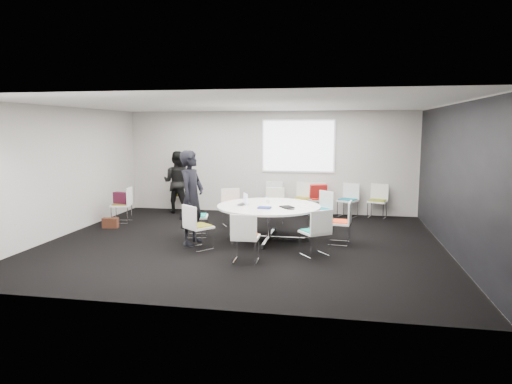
% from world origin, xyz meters
% --- Properties ---
extents(room_shell, '(8.08, 7.08, 2.88)m').
position_xyz_m(room_shell, '(0.09, 0.00, 1.40)').
color(room_shell, black).
rests_on(room_shell, ground).
extents(conference_table, '(2.17, 2.17, 0.73)m').
position_xyz_m(conference_table, '(0.48, 0.35, 0.53)').
color(conference_table, silver).
rests_on(conference_table, ground).
extents(projection_screen, '(1.90, 0.03, 1.35)m').
position_xyz_m(projection_screen, '(0.80, 3.46, 1.85)').
color(projection_screen, white).
rests_on(projection_screen, room_shell).
extents(chair_ring_a, '(0.50, 0.51, 0.88)m').
position_xyz_m(chair_ring_a, '(1.95, 0.24, 0.28)').
color(chair_ring_a, silver).
rests_on(chair_ring_a, ground).
extents(chair_ring_b, '(0.64, 0.64, 0.88)m').
position_xyz_m(chair_ring_b, '(1.51, 1.56, 0.28)').
color(chair_ring_b, silver).
rests_on(chair_ring_b, ground).
extents(chair_ring_c, '(0.52, 0.51, 0.88)m').
position_xyz_m(chair_ring_c, '(0.39, 1.93, 0.28)').
color(chair_ring_c, silver).
rests_on(chair_ring_c, ground).
extents(chair_ring_d, '(0.62, 0.62, 0.88)m').
position_xyz_m(chair_ring_d, '(-0.59, 1.57, 0.28)').
color(chair_ring_d, silver).
rests_on(chair_ring_d, ground).
extents(chair_ring_e, '(0.54, 0.55, 0.88)m').
position_xyz_m(chair_ring_e, '(-1.09, 0.32, 0.28)').
color(chair_ring_e, silver).
rests_on(chair_ring_e, ground).
extents(chair_ring_f, '(0.64, 0.64, 0.88)m').
position_xyz_m(chair_ring_f, '(-0.74, -0.67, 0.28)').
color(chair_ring_f, silver).
rests_on(chair_ring_f, ground).
extents(chair_ring_g, '(0.47, 0.46, 0.88)m').
position_xyz_m(chair_ring_g, '(0.34, -1.35, 0.28)').
color(chair_ring_g, silver).
rests_on(chair_ring_g, ground).
extents(chair_ring_h, '(0.64, 0.63, 0.88)m').
position_xyz_m(chair_ring_h, '(1.51, -0.72, 0.28)').
color(chair_ring_h, silver).
rests_on(chair_ring_h, ground).
extents(chair_back_a, '(0.50, 0.49, 0.88)m').
position_xyz_m(chair_back_a, '(0.15, 3.16, 0.28)').
color(chair_back_a, silver).
rests_on(chair_back_a, ground).
extents(chair_back_b, '(0.55, 0.54, 0.88)m').
position_xyz_m(chair_back_b, '(0.96, 3.17, 0.28)').
color(chair_back_b, silver).
rests_on(chair_back_b, ground).
extents(chair_back_c, '(0.54, 0.53, 0.88)m').
position_xyz_m(chair_back_c, '(1.39, 3.17, 0.28)').
color(chair_back_c, silver).
rests_on(chair_back_c, ground).
extents(chair_back_d, '(0.61, 0.60, 0.88)m').
position_xyz_m(chair_back_d, '(2.16, 3.16, 0.28)').
color(chair_back_d, silver).
rests_on(chair_back_d, ground).
extents(chair_back_e, '(0.57, 0.56, 0.88)m').
position_xyz_m(chair_back_e, '(2.92, 3.16, 0.28)').
color(chair_back_e, silver).
rests_on(chair_back_e, ground).
extents(chair_spare_left, '(0.53, 0.54, 0.88)m').
position_xyz_m(chair_spare_left, '(-3.38, 1.42, 0.28)').
color(chair_spare_left, silver).
rests_on(chair_spare_left, ground).
extents(chair_person_back, '(0.55, 0.55, 0.88)m').
position_xyz_m(chair_person_back, '(-2.49, 3.13, 0.28)').
color(chair_person_back, silver).
rests_on(chair_person_back, ground).
extents(person_main, '(0.55, 0.75, 1.90)m').
position_xyz_m(person_main, '(-1.00, -0.26, 0.95)').
color(person_main, black).
rests_on(person_main, ground).
extents(person_back, '(0.88, 0.70, 1.71)m').
position_xyz_m(person_back, '(-2.48, 2.96, 0.86)').
color(person_back, black).
rests_on(person_back, ground).
extents(laptop, '(0.27, 0.36, 0.03)m').
position_xyz_m(laptop, '(-0.04, 0.32, 0.74)').
color(laptop, '#333338').
rests_on(laptop, conference_table).
extents(laptop_lid, '(0.14, 0.28, 0.22)m').
position_xyz_m(laptop_lid, '(-0.01, 0.33, 0.86)').
color(laptop_lid, silver).
rests_on(laptop_lid, conference_table).
extents(notebook_black, '(0.34, 0.37, 0.02)m').
position_xyz_m(notebook_black, '(0.88, 0.17, 0.74)').
color(notebook_black, black).
rests_on(notebook_black, conference_table).
extents(tablet_folio, '(0.26, 0.21, 0.03)m').
position_xyz_m(tablet_folio, '(0.45, 0.00, 0.74)').
color(tablet_folio, navy).
rests_on(tablet_folio, conference_table).
extents(papers_right, '(0.35, 0.30, 0.00)m').
position_xyz_m(papers_right, '(1.08, 0.58, 0.73)').
color(papers_right, white).
rests_on(papers_right, conference_table).
extents(papers_front, '(0.36, 0.30, 0.00)m').
position_xyz_m(papers_front, '(1.27, 0.29, 0.73)').
color(papers_front, white).
rests_on(papers_front, conference_table).
extents(cup, '(0.08, 0.08, 0.09)m').
position_xyz_m(cup, '(0.42, 0.60, 0.78)').
color(cup, white).
rests_on(cup, conference_table).
extents(phone, '(0.16, 0.11, 0.01)m').
position_xyz_m(phone, '(0.99, -0.05, 0.73)').
color(phone, black).
rests_on(phone, conference_table).
extents(maroon_bag, '(0.42, 0.24, 0.28)m').
position_xyz_m(maroon_bag, '(-3.39, 1.42, 0.62)').
color(maroon_bag, '#471227').
rests_on(maroon_bag, chair_spare_left).
extents(brown_bag, '(0.38, 0.20, 0.24)m').
position_xyz_m(brown_bag, '(-3.36, 0.78, 0.12)').
color(brown_bag, '#422015').
rests_on(brown_bag, ground).
extents(red_jacket, '(0.47, 0.29, 0.36)m').
position_xyz_m(red_jacket, '(1.39, 2.94, 0.70)').
color(red_jacket, '#AF1815').
rests_on(red_jacket, chair_back_c).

